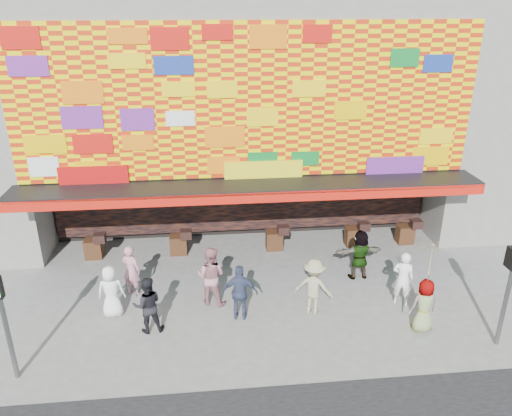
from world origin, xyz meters
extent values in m
plane|color=slate|center=(0.00, 0.00, 0.00)|extent=(90.00, 90.00, 0.00)
cube|color=gray|center=(0.00, 8.00, 6.50)|extent=(15.00, 8.00, 7.00)
cube|color=black|center=(0.00, 9.00, 1.50)|extent=(15.00, 6.00, 3.00)
cube|color=gray|center=(-7.30, 5.00, 1.50)|extent=(0.40, 2.00, 3.00)
cube|color=gray|center=(7.30, 5.00, 1.50)|extent=(0.40, 2.00, 3.00)
cube|color=black|center=(0.00, 3.40, 3.00)|extent=(15.20, 1.60, 0.12)
cube|color=red|center=(0.00, 2.62, 2.85)|extent=(15.20, 0.04, 0.35)
cube|color=#FFE300|center=(0.00, 3.96, 5.55)|extent=(14.80, 0.08, 4.90)
cube|color=black|center=(0.00, 5.85, 1.55)|extent=(14.00, 0.25, 2.50)
cylinder|color=#59595B|center=(-6.20, -1.50, 1.50)|extent=(0.12, 0.12, 3.00)
cylinder|color=#59595B|center=(6.20, -1.50, 1.50)|extent=(0.12, 0.12, 3.00)
imported|color=white|center=(-4.26, 0.94, 0.79)|extent=(0.78, 0.52, 1.58)
imported|color=#C78191|center=(-3.83, 2.03, 0.83)|extent=(0.72, 0.63, 1.67)
imported|color=black|center=(-3.14, 0.06, 0.83)|extent=(0.88, 0.73, 1.66)
imported|color=tan|center=(1.58, 0.45, 0.87)|extent=(1.29, 1.07, 1.74)
imported|color=#3A4466|center=(-0.57, 0.38, 0.86)|extent=(1.06, 0.57, 1.72)
imported|color=gray|center=(3.50, 2.28, 0.85)|extent=(1.59, 0.57, 1.70)
imported|color=gray|center=(4.42, -0.69, 0.79)|extent=(0.81, 0.56, 1.58)
imported|color=white|center=(4.32, 0.63, 0.87)|extent=(0.74, 0.63, 1.73)
imported|color=#B97881|center=(-1.38, 1.26, 0.93)|extent=(1.10, 0.99, 1.86)
imported|color=beige|center=(4.42, -0.69, 2.20)|extent=(1.26, 1.28, 1.01)
cylinder|color=#4C3326|center=(4.42, -0.69, 1.25)|extent=(0.02, 0.02, 1.00)
camera|label=1|loc=(-1.37, -11.74, 8.56)|focal=35.00mm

